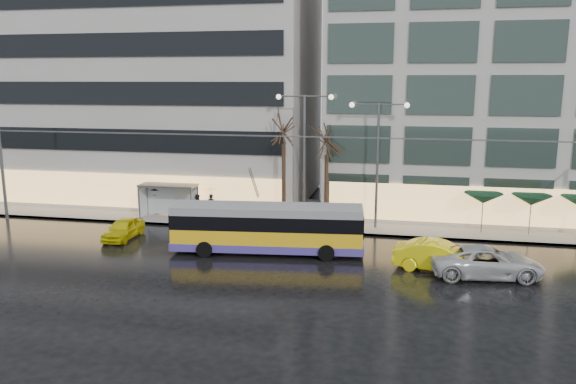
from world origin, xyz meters
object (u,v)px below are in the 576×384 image
(trolleybus, at_px, (267,230))
(bus_shelter, at_px, (165,193))
(street_lamp_near, at_px, (304,141))
(taxi_a, at_px, (123,229))

(trolleybus, relative_size, bus_shelter, 2.73)
(bus_shelter, distance_m, street_lamp_near, 11.14)
(trolleybus, xyz_separation_m, taxi_a, (-9.87, 1.14, -0.76))
(bus_shelter, relative_size, taxi_a, 1.09)
(trolleybus, height_order, taxi_a, trolleybus)
(street_lamp_near, height_order, taxi_a, street_lamp_near)
(street_lamp_near, bearing_deg, trolleybus, -99.25)
(bus_shelter, relative_size, street_lamp_near, 0.47)
(trolleybus, distance_m, bus_shelter, 11.38)
(trolleybus, relative_size, street_lamp_near, 1.27)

